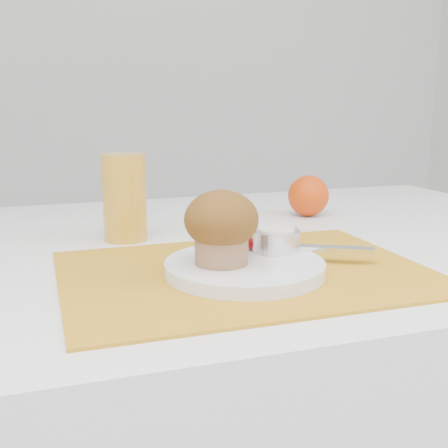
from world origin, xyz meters
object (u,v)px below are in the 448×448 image
object	(u,v)px
plate	(245,267)
juice_glass	(125,197)
muffin	(221,226)
orange	(308,196)
table	(244,448)

from	to	relation	value
plate	juice_glass	bearing A→B (deg)	114.83
muffin	juice_glass	bearing A→B (deg)	108.62
plate	juice_glass	size ratio (longest dim) A/B	1.47
plate	orange	xyz separation A→B (m)	(0.24, 0.31, 0.03)
table	orange	size ratio (longest dim) A/B	15.70
plate	table	bearing A→B (deg)	68.64
table	plate	xyz separation A→B (m)	(-0.07, -0.19, 0.39)
orange	table	bearing A→B (deg)	-144.09
table	plate	distance (m)	0.44
plate	orange	bearing A→B (deg)	51.92
orange	plate	bearing A→B (deg)	-128.08
table	juice_glass	bearing A→B (deg)	165.56
table	orange	xyz separation A→B (m)	(0.17, 0.12, 0.41)
plate	muffin	distance (m)	0.06
orange	juice_glass	xyz separation A→B (m)	(-0.35, -0.08, 0.03)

